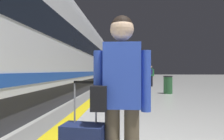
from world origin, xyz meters
name	(u,v)px	position (x,y,z in m)	size (l,w,h in m)	color
safety_line_strip	(102,91)	(-0.99, 10.00, 0.00)	(0.36, 80.00, 0.01)	yellow
tactile_edge_band	(96,91)	(-1.36, 10.00, 0.00)	(0.69, 80.00, 0.01)	slate
high_speed_train	(27,33)	(-3.17, 5.84, 2.50)	(2.94, 27.69, 4.97)	#38383D
traveller_foreground	(120,92)	(0.28, 0.92, 0.97)	(0.53, 0.28, 1.67)	brown
passenger_near	(151,74)	(2.20, 13.75, 0.94)	(0.50, 0.32, 1.59)	black
duffel_bag_near	(147,85)	(1.89, 13.57, 0.15)	(0.44, 0.26, 0.36)	black
passenger_mid	(134,72)	(1.13, 18.11, 1.00)	(0.51, 0.31, 1.72)	#383842
suitcase_mid	(137,80)	(1.45, 17.98, 0.32)	(0.43, 0.34, 0.97)	#19234C
passenger_far	(130,73)	(0.76, 18.64, 0.97)	(0.51, 0.32, 1.63)	brown
duffel_bag_far	(133,81)	(1.08, 18.54, 0.15)	(0.44, 0.26, 0.36)	black
waste_bin	(168,85)	(2.49, 9.21, 0.46)	(0.46, 0.46, 0.91)	#2D6638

